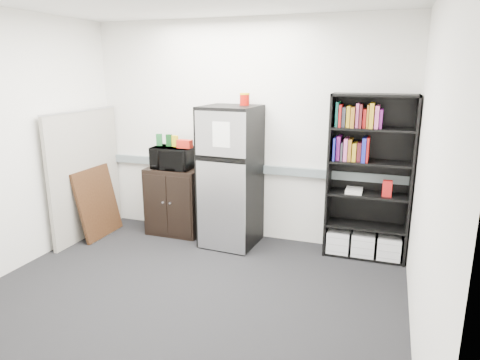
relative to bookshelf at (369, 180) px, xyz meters
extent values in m
plane|color=black|center=(-1.53, -1.57, -0.91)|extent=(4.00, 4.00, 0.00)
cube|color=white|center=(-1.53, 0.18, 0.44)|extent=(4.00, 0.02, 2.70)
cube|color=white|center=(0.47, -1.57, 0.44)|extent=(0.02, 3.50, 2.70)
cube|color=white|center=(-3.53, -1.57, 0.44)|extent=(0.02, 3.50, 2.70)
cube|color=gray|center=(-1.53, 0.15, -0.01)|extent=(3.92, 0.05, 0.10)
cube|color=white|center=(-1.88, 0.18, 0.64)|extent=(0.14, 0.00, 0.10)
cube|color=black|center=(-0.44, -0.01, 0.01)|extent=(0.02, 0.34, 1.85)
cube|color=black|center=(0.44, -0.01, 0.01)|extent=(0.02, 0.34, 1.85)
cube|color=black|center=(0.00, 0.16, 0.01)|extent=(0.90, 0.02, 1.85)
cube|color=black|center=(0.00, -0.01, 0.92)|extent=(0.90, 0.34, 0.02)
cube|color=black|center=(0.00, -0.01, -0.89)|extent=(0.85, 0.32, 0.03)
cube|color=black|center=(0.00, -0.01, -0.54)|extent=(0.85, 0.32, 0.03)
cube|color=black|center=(0.00, -0.01, -0.17)|extent=(0.85, 0.32, 0.02)
cube|color=black|center=(0.00, -0.01, 0.20)|extent=(0.85, 0.32, 0.02)
cube|color=black|center=(0.00, -0.01, 0.57)|extent=(0.85, 0.32, 0.02)
cube|color=silver|center=(-0.28, -0.02, -0.76)|extent=(0.25, 0.30, 0.25)
cube|color=silver|center=(0.00, -0.02, -0.76)|extent=(0.25, 0.30, 0.25)
cube|color=silver|center=(0.28, -0.02, -0.76)|extent=(0.25, 0.30, 0.25)
cube|color=gray|center=(-3.43, -0.49, -0.11)|extent=(0.05, 1.30, 1.60)
cube|color=#B2B2B7|center=(-3.43, -0.49, 0.70)|extent=(0.06, 1.30, 0.02)
cube|color=black|center=(-2.39, -0.06, -0.48)|extent=(0.70, 0.44, 0.87)
cube|color=black|center=(-2.56, -0.28, -0.48)|extent=(0.32, 0.01, 0.77)
cube|color=black|center=(-2.22, -0.28, -0.48)|extent=(0.32, 0.01, 0.77)
cylinder|color=#B2B2B7|center=(-2.44, -0.30, -0.43)|extent=(0.02, 0.02, 0.02)
cylinder|color=#B2B2B7|center=(-2.34, -0.30, -0.43)|extent=(0.02, 0.02, 0.02)
imported|color=black|center=(-2.39, -0.08, 0.10)|extent=(0.51, 0.35, 0.28)
cube|color=#195827|center=(-2.60, -0.05, 0.32)|extent=(0.08, 0.07, 0.15)
cube|color=#0D3913|center=(-2.46, -0.05, 0.32)|extent=(0.08, 0.06, 0.15)
cube|color=yellow|center=(-2.37, -0.05, 0.31)|extent=(0.08, 0.07, 0.14)
cube|color=red|center=(-2.21, -0.10, 0.29)|extent=(0.18, 0.10, 0.10)
cube|color=black|center=(-1.59, -0.14, -0.08)|extent=(0.67, 0.67, 1.67)
cube|color=#BBBBC1|center=(-1.59, -0.47, 0.49)|extent=(0.61, 0.06, 0.50)
cube|color=#BBBBC1|center=(-1.59, -0.47, -0.36)|extent=(0.61, 0.06, 1.07)
cube|color=black|center=(-1.59, -0.48, 0.21)|extent=(0.61, 0.04, 0.03)
cube|color=white|center=(-1.57, -0.48, 0.49)|extent=(0.21, 0.02, 0.28)
cube|color=black|center=(-1.59, -0.14, 0.77)|extent=(0.67, 0.67, 0.02)
cylinder|color=#A40F07|center=(-1.46, -0.02, 0.85)|extent=(0.11, 0.11, 0.14)
cylinder|color=gold|center=(-1.46, -0.02, 0.93)|extent=(0.12, 0.12, 0.02)
cube|color=#321A0D|center=(-3.30, -0.47, -0.47)|extent=(0.22, 0.70, 0.88)
cube|color=beige|center=(-3.28, -0.47, -0.47)|extent=(0.16, 0.59, 0.75)
camera|label=1|loc=(0.17, -4.81, 1.18)|focal=32.00mm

